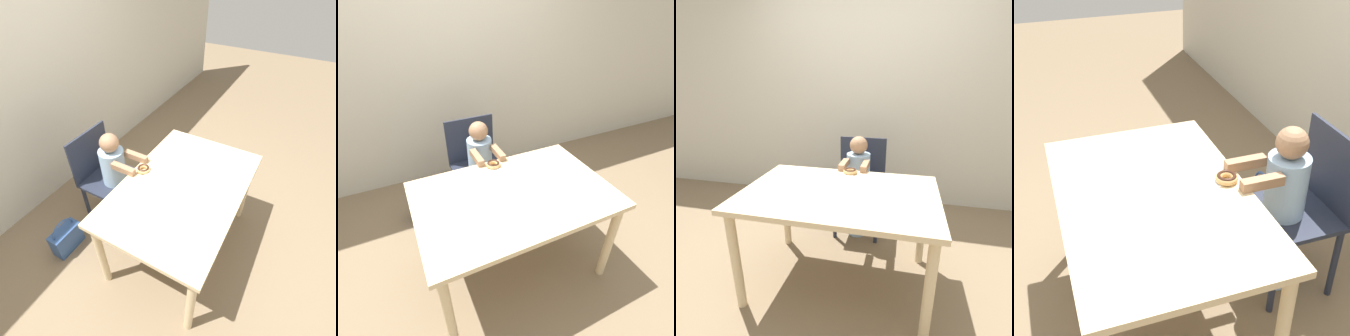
# 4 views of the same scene
# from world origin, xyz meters

# --- Properties ---
(ground_plane) EXTENTS (12.00, 12.00, 0.00)m
(ground_plane) POSITION_xyz_m (0.00, 0.00, 0.00)
(ground_plane) COLOR #7A664C
(dining_table) EXTENTS (1.29, 0.85, 0.74)m
(dining_table) POSITION_xyz_m (0.00, 0.00, 0.64)
(dining_table) COLOR beige
(dining_table) RESTS_ON ground_plane
(chair) EXTENTS (0.45, 0.42, 0.90)m
(chair) POSITION_xyz_m (0.01, 0.79, 0.49)
(chair) COLOR #232838
(chair) RESTS_ON ground_plane
(child_figure) EXTENTS (0.23, 0.40, 0.97)m
(child_figure) POSITION_xyz_m (0.01, 0.67, 0.50)
(child_figure) COLOR #99BCE0
(child_figure) RESTS_ON ground_plane
(donut) EXTENTS (0.11, 0.11, 0.04)m
(donut) POSITION_xyz_m (0.00, 0.35, 0.76)
(donut) COLOR tan
(donut) RESTS_ON dining_table
(napkin) EXTENTS (0.32, 0.32, 0.00)m
(napkin) POSITION_xyz_m (-0.08, 0.17, 0.74)
(napkin) COLOR white
(napkin) RESTS_ON dining_table
(handbag) EXTENTS (0.27, 0.12, 0.35)m
(handbag) POSITION_xyz_m (-0.52, 0.86, 0.13)
(handbag) COLOR #2D4C84
(handbag) RESTS_ON ground_plane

